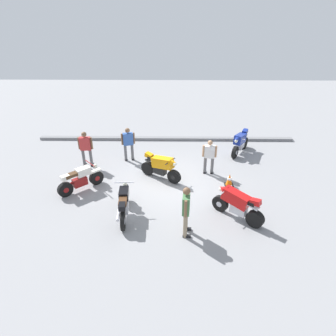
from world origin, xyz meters
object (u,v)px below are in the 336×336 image
at_px(motorcycle_cream_vintage, 80,179).
at_px(person_in_green_shirt, 186,208).
at_px(person_in_white_shirt, 209,155).
at_px(motorcycle_black_cruiser, 124,203).
at_px(motorcycle_blue_sportbike, 240,142).
at_px(motorcycle_red_sportbike, 238,204).
at_px(person_in_blue_shirt, 128,142).
at_px(motorcycle_orange_sportbike, 161,166).
at_px(person_in_red_shirt, 86,147).
at_px(traffic_cone, 229,180).

xyz_separation_m(motorcycle_cream_vintage, person_in_green_shirt, (4.08, -2.54, 0.53)).
relative_size(person_in_green_shirt, person_in_white_shirt, 1.11).
xyz_separation_m(motorcycle_black_cruiser, motorcycle_blue_sportbike, (5.06, 5.18, 0.07)).
bearing_deg(motorcycle_red_sportbike, person_in_blue_shirt, -5.38).
xyz_separation_m(motorcycle_orange_sportbike, person_in_red_shirt, (-3.42, 1.08, 0.38)).
xyz_separation_m(motorcycle_orange_sportbike, person_in_green_shirt, (0.91, -3.49, 0.42)).
relative_size(motorcycle_black_cruiser, traffic_cone, 3.95).
distance_m(motorcycle_blue_sportbike, person_in_blue_shirt, 5.54).
distance_m(motorcycle_cream_vintage, person_in_green_shirt, 4.83).
distance_m(motorcycle_cream_vintage, motorcycle_black_cruiser, 2.57).
bearing_deg(person_in_red_shirt, person_in_white_shirt, -97.36).
bearing_deg(person_in_green_shirt, person_in_blue_shirt, 121.32).
relative_size(motorcycle_red_sportbike, motorcycle_blue_sportbike, 0.91).
height_order(person_in_red_shirt, traffic_cone, person_in_red_shirt).
relative_size(motorcycle_red_sportbike, person_in_red_shirt, 0.95).
relative_size(motorcycle_orange_sportbike, person_in_green_shirt, 0.99).
relative_size(motorcycle_black_cruiser, person_in_white_shirt, 1.32).
xyz_separation_m(person_in_blue_shirt, person_in_white_shirt, (3.67, -1.23, -0.04)).
relative_size(person_in_blue_shirt, traffic_cone, 3.10).
bearing_deg(motorcycle_orange_sportbike, traffic_cone, 22.81).
distance_m(motorcycle_black_cruiser, person_in_red_shirt, 4.31).
bearing_deg(motorcycle_orange_sportbike, motorcycle_blue_sportbike, 66.98).
bearing_deg(motorcycle_black_cruiser, motorcycle_cream_vintage, 46.66).
bearing_deg(motorcycle_red_sportbike, motorcycle_blue_sportbike, -62.30).
height_order(motorcycle_orange_sportbike, motorcycle_blue_sportbike, same).
bearing_deg(person_in_green_shirt, traffic_cone, 62.80).
distance_m(motorcycle_cream_vintage, motorcycle_blue_sportbike, 7.88).
bearing_deg(motorcycle_cream_vintage, motorcycle_blue_sportbike, -15.66).
distance_m(person_in_red_shirt, person_in_green_shirt, 6.29).
relative_size(motorcycle_cream_vintage, person_in_green_shirt, 0.88).
bearing_deg(motorcycle_cream_vintage, person_in_green_shirt, -74.38).
relative_size(motorcycle_black_cruiser, person_in_green_shirt, 1.19).
distance_m(motorcycle_red_sportbike, motorcycle_orange_sportbike, 3.80).
height_order(motorcycle_blue_sportbike, person_in_red_shirt, person_in_red_shirt).
xyz_separation_m(person_in_green_shirt, person_in_blue_shirt, (-2.50, 5.21, -0.08)).
bearing_deg(person_in_red_shirt, motorcycle_red_sportbike, -122.58).
xyz_separation_m(motorcycle_blue_sportbike, person_in_green_shirt, (-2.96, -6.09, 0.42)).
bearing_deg(motorcycle_blue_sportbike, person_in_green_shirt, 4.56).
distance_m(motorcycle_red_sportbike, motorcycle_blue_sportbike, 5.39).
xyz_separation_m(motorcycle_blue_sportbike, person_in_white_shirt, (-1.79, -2.11, 0.29)).
relative_size(motorcycle_black_cruiser, motorcycle_blue_sportbike, 1.18).
height_order(motorcycle_red_sportbike, motorcycle_blue_sportbike, same).
height_order(person_in_green_shirt, traffic_cone, person_in_green_shirt).
xyz_separation_m(person_in_green_shirt, traffic_cone, (1.93, 2.98, -0.76)).
bearing_deg(person_in_red_shirt, motorcycle_black_cruiser, -149.89).
bearing_deg(person_in_red_shirt, motorcycle_orange_sportbike, -108.77).
height_order(person_in_green_shirt, person_in_blue_shirt, person_in_green_shirt).
relative_size(motorcycle_cream_vintage, motorcycle_blue_sportbike, 0.87).
height_order(motorcycle_cream_vintage, person_in_red_shirt, person_in_red_shirt).
bearing_deg(traffic_cone, person_in_white_shirt, 127.06).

